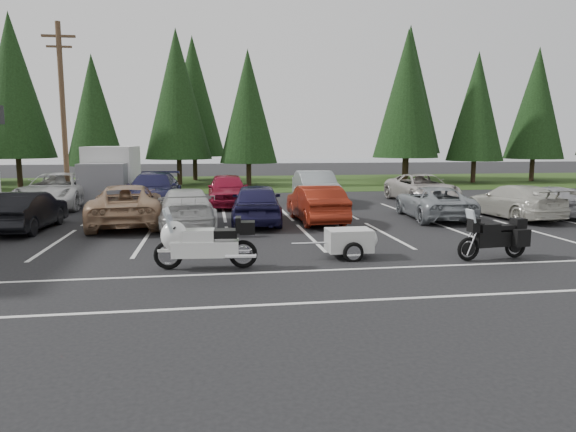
# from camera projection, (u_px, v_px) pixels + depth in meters

# --- Properties ---
(ground) EXTENTS (120.00, 120.00, 0.00)m
(ground) POSITION_uv_depth(u_px,v_px,m) (300.00, 243.00, 16.11)
(ground) COLOR black
(ground) RESTS_ON ground
(grass_strip) EXTENTS (80.00, 16.00, 0.01)m
(grass_strip) POSITION_uv_depth(u_px,v_px,m) (247.00, 183.00, 39.60)
(grass_strip) COLOR #253D13
(grass_strip) RESTS_ON ground
(lake_water) EXTENTS (70.00, 50.00, 0.02)m
(lake_water) POSITION_uv_depth(u_px,v_px,m) (260.00, 165.00, 70.52)
(lake_water) COLOR gray
(lake_water) RESTS_ON ground
(utility_pole) EXTENTS (1.60, 0.26, 9.00)m
(utility_pole) POSITION_uv_depth(u_px,v_px,m) (63.00, 111.00, 25.71)
(utility_pole) COLOR #473321
(utility_pole) RESTS_ON ground
(box_truck) EXTENTS (2.40, 5.60, 2.90)m
(box_truck) POSITION_uv_depth(u_px,v_px,m) (110.00, 174.00, 26.96)
(box_truck) COLOR silver
(box_truck) RESTS_ON ground
(stall_markings) EXTENTS (32.00, 16.00, 0.01)m
(stall_markings) POSITION_uv_depth(u_px,v_px,m) (290.00, 232.00, 18.07)
(stall_markings) COLOR silver
(stall_markings) RESTS_ON ground
(conifer_2) EXTENTS (5.10, 5.10, 11.89)m
(conifer_2) POSITION_uv_depth(u_px,v_px,m) (13.00, 86.00, 35.07)
(conifer_2) COLOR #332316
(conifer_2) RESTS_ON ground
(conifer_3) EXTENTS (3.87, 3.87, 9.02)m
(conifer_3) POSITION_uv_depth(u_px,v_px,m) (94.00, 110.00, 34.75)
(conifer_3) COLOR #332316
(conifer_3) RESTS_ON ground
(conifer_4) EXTENTS (4.80, 4.80, 11.17)m
(conifer_4) POSITION_uv_depth(u_px,v_px,m) (177.00, 94.00, 36.85)
(conifer_4) COLOR #332316
(conifer_4) RESTS_ON ground
(conifer_5) EXTENTS (4.14, 4.14, 9.63)m
(conifer_5) POSITION_uv_depth(u_px,v_px,m) (248.00, 107.00, 36.44)
(conifer_5) COLOR #332316
(conifer_5) RESTS_ON ground
(conifer_6) EXTENTS (4.93, 4.93, 11.48)m
(conifer_6) POSITION_uv_depth(u_px,v_px,m) (407.00, 94.00, 38.54)
(conifer_6) COLOR #332316
(conifer_6) RESTS_ON ground
(conifer_7) EXTENTS (4.27, 4.27, 9.94)m
(conifer_7) POSITION_uv_depth(u_px,v_px,m) (477.00, 107.00, 39.19)
(conifer_7) COLOR #332316
(conifer_7) RESTS_ON ground
(conifer_8) EXTENTS (4.53, 4.53, 10.56)m
(conifer_8) POSITION_uv_depth(u_px,v_px,m) (536.00, 103.00, 40.73)
(conifer_8) COLOR #332316
(conifer_8) RESTS_ON ground
(conifer_back_b) EXTENTS (4.97, 4.97, 11.58)m
(conifer_back_b) POSITION_uv_depth(u_px,v_px,m) (193.00, 97.00, 41.46)
(conifer_back_b) COLOR #332316
(conifer_back_b) RESTS_ON ground
(conifer_back_c) EXTENTS (5.50, 5.50, 12.81)m
(conifer_back_c) POSITION_uv_depth(u_px,v_px,m) (409.00, 90.00, 43.32)
(conifer_back_c) COLOR #332316
(conifer_back_c) RESTS_ON ground
(car_near_1) EXTENTS (1.74, 4.36, 1.41)m
(car_near_1) POSITION_uv_depth(u_px,v_px,m) (27.00, 211.00, 18.29)
(car_near_1) COLOR black
(car_near_1) RESTS_ON ground
(car_near_2) EXTENTS (3.11, 5.82, 1.55)m
(car_near_2) POSITION_uv_depth(u_px,v_px,m) (127.00, 205.00, 19.53)
(car_near_2) COLOR #A58060
(car_near_2) RESTS_ON ground
(car_near_3) EXTENTS (2.47, 5.15, 1.45)m
(car_near_3) POSITION_uv_depth(u_px,v_px,m) (186.00, 207.00, 19.20)
(car_near_3) COLOR silver
(car_near_3) RESTS_ON ground
(car_near_4) EXTENTS (2.25, 4.81, 1.59)m
(car_near_4) POSITION_uv_depth(u_px,v_px,m) (257.00, 203.00, 19.85)
(car_near_4) COLOR #1B193F
(car_near_4) RESTS_ON ground
(car_near_5) EXTENTS (1.75, 4.54, 1.47)m
(car_near_5) POSITION_uv_depth(u_px,v_px,m) (316.00, 204.00, 20.23)
(car_near_5) COLOR maroon
(car_near_5) RESTS_ON ground
(car_near_6) EXTENTS (2.64, 4.99, 1.34)m
(car_near_6) POSITION_uv_depth(u_px,v_px,m) (433.00, 202.00, 21.19)
(car_near_6) COLOR gray
(car_near_6) RESTS_ON ground
(car_near_7) EXTENTS (2.42, 4.99, 1.40)m
(car_near_7) POSITION_uv_depth(u_px,v_px,m) (513.00, 201.00, 21.29)
(car_near_7) COLOR #BBB9AC
(car_near_7) RESTS_ON ground
(car_near_8) EXTENTS (1.86, 4.09, 1.36)m
(car_near_8) POSITION_uv_depth(u_px,v_px,m) (551.00, 200.00, 21.97)
(car_near_8) COLOR #9B9B9F
(car_near_8) RESTS_ON ground
(car_far_0) EXTENTS (2.93, 6.07, 1.67)m
(car_far_0) POSITION_uv_depth(u_px,v_px,m) (57.00, 190.00, 24.66)
(car_far_0) COLOR white
(car_far_0) RESTS_ON ground
(car_far_1) EXTENTS (2.56, 5.82, 1.66)m
(car_far_1) POSITION_uv_depth(u_px,v_px,m) (153.00, 190.00, 24.77)
(car_far_1) COLOR #1A1940
(car_far_1) RESTS_ON ground
(car_far_2) EXTENTS (1.96, 4.75, 1.61)m
(car_far_2) POSITION_uv_depth(u_px,v_px,m) (228.00, 190.00, 25.26)
(car_far_2) COLOR maroon
(car_far_2) RESTS_ON ground
(car_far_3) EXTENTS (1.85, 5.09, 1.67)m
(car_far_3) POSITION_uv_depth(u_px,v_px,m) (316.00, 188.00, 26.13)
(car_far_3) COLOR gray
(car_far_3) RESTS_ON ground
(car_far_4) EXTENTS (2.59, 5.37, 1.48)m
(car_far_4) POSITION_uv_depth(u_px,v_px,m) (422.00, 188.00, 26.85)
(car_far_4) COLOR #B7AFA8
(car_far_4) RESTS_ON ground
(touring_motorcycle) EXTENTS (2.90, 1.08, 1.57)m
(touring_motorcycle) POSITION_uv_depth(u_px,v_px,m) (205.00, 238.00, 12.74)
(touring_motorcycle) COLOR white
(touring_motorcycle) RESTS_ON ground
(cargo_trailer) EXTENTS (1.76, 0.99, 0.81)m
(cargo_trailer) POSITION_uv_depth(u_px,v_px,m) (349.00, 243.00, 14.03)
(cargo_trailer) COLOR silver
(cargo_trailer) RESTS_ON ground
(adventure_motorcycle) EXTENTS (2.41, 1.07, 1.42)m
(adventure_motorcycle) POSITION_uv_depth(u_px,v_px,m) (493.00, 234.00, 13.79)
(adventure_motorcycle) COLOR black
(adventure_motorcycle) RESTS_ON ground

